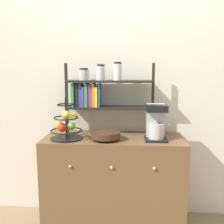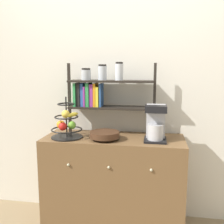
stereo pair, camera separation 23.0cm
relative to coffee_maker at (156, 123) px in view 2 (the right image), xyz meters
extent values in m
cube|color=silver|center=(-0.37, 0.32, 0.30)|extent=(7.00, 0.05, 2.60)
cube|color=brown|center=(-0.37, 0.04, -0.58)|extent=(1.25, 0.48, 0.85)
sphere|color=#B2AD8C|center=(-0.71, -0.21, -0.34)|extent=(0.02, 0.02, 0.02)
sphere|color=#B2AD8C|center=(-0.37, -0.21, -0.34)|extent=(0.02, 0.02, 0.02)
sphere|color=#B2AD8C|center=(-0.02, -0.21, -0.34)|extent=(0.02, 0.02, 0.02)
cube|color=black|center=(0.00, -0.02, -0.14)|extent=(0.19, 0.20, 0.02)
cube|color=#B7B7BC|center=(0.00, 0.04, 0.01)|extent=(0.16, 0.08, 0.29)
cylinder|color=#B7B7BC|center=(0.00, -0.04, -0.07)|extent=(0.13, 0.13, 0.13)
cube|color=black|center=(0.00, -0.03, 0.13)|extent=(0.18, 0.16, 0.06)
cylinder|color=black|center=(-0.78, -0.04, -0.15)|extent=(0.28, 0.28, 0.01)
cylinder|color=black|center=(-0.78, -0.04, 0.04)|extent=(0.01, 0.01, 0.36)
torus|color=black|center=(-0.78, -0.04, -0.08)|extent=(0.28, 0.28, 0.01)
torus|color=black|center=(-0.78, -0.04, 0.04)|extent=(0.21, 0.21, 0.01)
torus|color=black|center=(-0.78, -0.04, 0.15)|extent=(0.15, 0.15, 0.01)
sphere|color=red|center=(-0.80, -0.08, -0.04)|extent=(0.07, 0.07, 0.07)
sphere|color=#6BAD33|center=(-0.74, -0.02, -0.04)|extent=(0.07, 0.07, 0.07)
sphere|color=orange|center=(-0.84, -0.02, -0.04)|extent=(0.08, 0.08, 0.08)
ellipsoid|color=yellow|center=(-0.72, -0.04, 0.06)|extent=(0.09, 0.15, 0.04)
sphere|color=gold|center=(-0.76, -0.09, 0.07)|extent=(0.07, 0.07, 0.07)
cylinder|color=#422819|center=(-0.43, -0.05, -0.14)|extent=(0.14, 0.14, 0.02)
cylinder|color=#422819|center=(-0.43, -0.05, -0.10)|extent=(0.26, 0.26, 0.05)
cube|color=black|center=(-0.82, 0.17, 0.18)|extent=(0.02, 0.02, 0.66)
cube|color=black|center=(-0.02, 0.17, 0.18)|extent=(0.02, 0.02, 0.66)
cube|color=black|center=(-0.42, 0.17, 0.10)|extent=(0.78, 0.20, 0.02)
cube|color=black|center=(-0.42, 0.17, 0.34)|extent=(0.78, 0.20, 0.02)
cube|color=#2D8C47|center=(-0.75, 0.17, 0.22)|extent=(0.02, 0.16, 0.22)
cube|color=black|center=(-0.71, 0.17, 0.21)|extent=(0.03, 0.13, 0.21)
cube|color=#2D599E|center=(-0.68, 0.17, 0.22)|extent=(0.03, 0.12, 0.22)
cube|color=#8C338C|center=(-0.65, 0.17, 0.20)|extent=(0.02, 0.16, 0.19)
cube|color=#2D8C47|center=(-0.63, 0.17, 0.22)|extent=(0.03, 0.15, 0.22)
cube|color=#8C338C|center=(-0.59, 0.17, 0.21)|extent=(0.03, 0.14, 0.21)
cube|color=orange|center=(-0.56, 0.17, 0.22)|extent=(0.02, 0.15, 0.22)
cube|color=yellow|center=(-0.53, 0.17, 0.20)|extent=(0.03, 0.15, 0.19)
cube|color=#2D599E|center=(-0.51, 0.17, 0.21)|extent=(0.02, 0.14, 0.21)
cylinder|color=#ADB2B7|center=(-0.65, 0.17, 0.40)|extent=(0.09, 0.09, 0.09)
cylinder|color=black|center=(-0.65, 0.17, 0.45)|extent=(0.08, 0.08, 0.02)
cylinder|color=silver|center=(-0.49, 0.17, 0.41)|extent=(0.08, 0.08, 0.13)
cylinder|color=black|center=(-0.49, 0.17, 0.49)|extent=(0.07, 0.07, 0.02)
cylinder|color=silver|center=(-0.34, 0.17, 0.43)|extent=(0.07, 0.07, 0.15)
cylinder|color=black|center=(-0.34, 0.17, 0.51)|extent=(0.07, 0.07, 0.02)
camera|label=1|loc=(-0.23, -2.23, 0.46)|focal=42.00mm
camera|label=2|loc=(0.00, -2.20, 0.46)|focal=42.00mm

